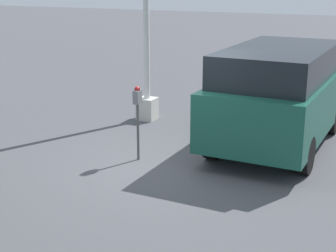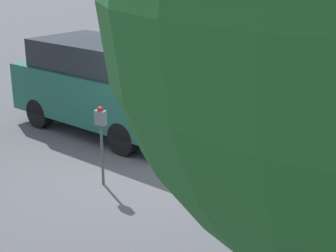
# 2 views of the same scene
# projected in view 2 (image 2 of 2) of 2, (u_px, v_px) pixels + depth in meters

# --- Properties ---
(ground_plane) EXTENTS (80.00, 80.00, 0.00)m
(ground_plane) POSITION_uv_depth(u_px,v_px,m) (126.00, 172.00, 9.89)
(ground_plane) COLOR #4C4C51
(parking_meter_near) EXTENTS (0.21, 0.12, 1.48)m
(parking_meter_near) POSITION_uv_depth(u_px,v_px,m) (101.00, 128.00, 9.03)
(parking_meter_near) COLOR #4C4C4C
(parking_meter_near) RESTS_ON ground
(parked_van) EXTENTS (4.59, 2.21, 2.11)m
(parked_van) POSITION_uv_depth(u_px,v_px,m) (107.00, 83.00, 11.87)
(parked_van) COLOR #195142
(parked_van) RESTS_ON ground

